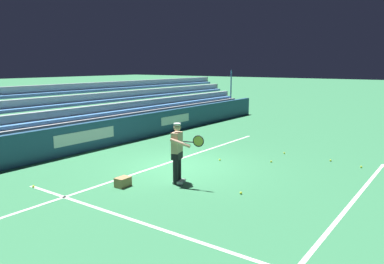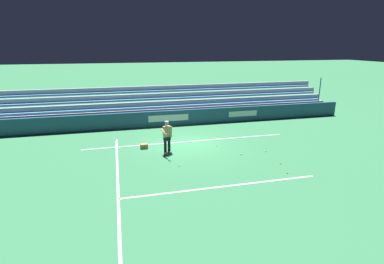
{
  "view_description": "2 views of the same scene",
  "coord_description": "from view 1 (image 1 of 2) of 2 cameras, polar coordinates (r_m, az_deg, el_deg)",
  "views": [
    {
      "loc": [
        9.52,
        7.4,
        3.31
      ],
      "look_at": [
        0.39,
        0.8,
        1.27
      ],
      "focal_mm": 35.0,
      "sensor_mm": 36.0,
      "label": 1
    },
    {
      "loc": [
        3.89,
        15.78,
        5.5
      ],
      "look_at": [
        0.22,
        1.23,
        1.09
      ],
      "focal_mm": 28.0,
      "sensor_mm": 36.0,
      "label": 2
    }
  ],
  "objects": [
    {
      "name": "court_sideline_white",
      "position": [
        7.2,
        3.46,
        -17.11
      ],
      "size": [
        0.1,
        12.0,
        0.01
      ],
      "primitive_type": "cube",
      "color": "white",
      "rests_on": "ground"
    },
    {
      "name": "ground_plane",
      "position": [
        12.51,
        -1.95,
        -5.08
      ],
      "size": [
        160.0,
        160.0,
        0.0
      ],
      "primitive_type": "plane",
      "color": "#337A4C"
    },
    {
      "name": "tennis_ball_stray_back",
      "position": [
        14.47,
        13.88,
        -3.12
      ],
      "size": [
        0.07,
        0.07,
        0.07
      ],
      "primitive_type": "sphere",
      "color": "#CCE533",
      "rests_on": "ground"
    },
    {
      "name": "court_baseline_white",
      "position": [
        12.81,
        -3.72,
        -4.72
      ],
      "size": [
        12.0,
        0.1,
        0.01
      ],
      "primitive_type": "cube",
      "color": "white",
      "rests_on": "ground"
    },
    {
      "name": "ball_box_cardboard",
      "position": [
        10.53,
        -10.48,
        -7.49
      ],
      "size": [
        0.41,
        0.31,
        0.26
      ],
      "primitive_type": "cube",
      "rotation": [
        0.0,
        0.0,
        0.03
      ],
      "color": "#A87F51",
      "rests_on": "ground"
    },
    {
      "name": "tennis_ball_midcourt",
      "position": [
        11.17,
        -23.02,
        -7.64
      ],
      "size": [
        0.07,
        0.07,
        0.07
      ],
      "primitive_type": "sphere",
      "color": "#CCE533",
      "rests_on": "ground"
    },
    {
      "name": "tennis_ball_on_baseline",
      "position": [
        13.36,
        24.38,
        -4.87
      ],
      "size": [
        0.07,
        0.07,
        0.07
      ],
      "primitive_type": "sphere",
      "color": "#CCE533",
      "rests_on": "ground"
    },
    {
      "name": "tennis_ball_far_left",
      "position": [
        13.12,
        11.97,
        -4.42
      ],
      "size": [
        0.07,
        0.07,
        0.07
      ],
      "primitive_type": "sphere",
      "color": "#CCE533",
      "rests_on": "ground"
    },
    {
      "name": "court_service_line_white",
      "position": [
        10.26,
        23.5,
        -9.42
      ],
      "size": [
        8.22,
        0.1,
        0.01
      ],
      "primitive_type": "cube",
      "color": "white",
      "rests_on": "ground"
    },
    {
      "name": "tennis_ball_toward_net",
      "position": [
        13.83,
        20.36,
        -4.09
      ],
      "size": [
        0.07,
        0.07,
        0.07
      ],
      "primitive_type": "sphere",
      "color": "#CCE533",
      "rests_on": "ground"
    },
    {
      "name": "tennis_ball_by_box",
      "position": [
        9.88,
        7.46,
        -9.2
      ],
      "size": [
        0.07,
        0.07,
        0.07
      ],
      "primitive_type": "sphere",
      "color": "#CCE533",
      "rests_on": "ground"
    },
    {
      "name": "bleacher_stand",
      "position": [
        16.68,
        -18.62,
        0.82
      ],
      "size": [
        24.53,
        2.4,
        2.95
      ],
      "color": "#9EA3A8",
      "rests_on": "ground"
    },
    {
      "name": "tennis_ball_far_right",
      "position": [
        13.1,
        4.25,
        -4.25
      ],
      "size": [
        0.07,
        0.07,
        0.07
      ],
      "primitive_type": "sphere",
      "color": "#CCE533",
      "rests_on": "ground"
    },
    {
      "name": "tennis_player",
      "position": [
        10.44,
        -2.18,
        -3.12
      ],
      "size": [
        0.59,
        1.06,
        1.71
      ],
      "color": "black",
      "rests_on": "ground"
    },
    {
      "name": "back_wall_sponsor_board",
      "position": [
        15.28,
        -14.55,
        -0.47
      ],
      "size": [
        25.82,
        0.25,
        1.1
      ],
      "color": "navy",
      "rests_on": "ground"
    }
  ]
}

